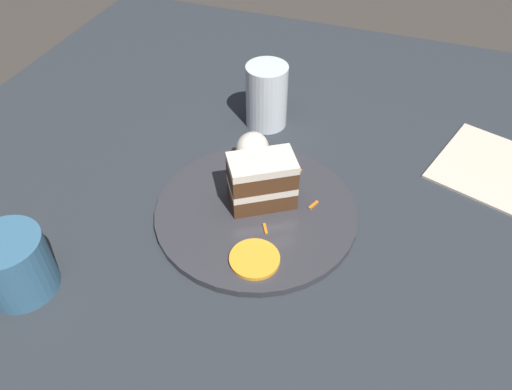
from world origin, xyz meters
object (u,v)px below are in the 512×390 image
plate (256,211)px  cake_slice (262,181)px  menu_card (496,170)px  drinking_glass (267,100)px  cream_dollop (252,148)px  orange_garnish (255,259)px  coffee_mug (14,263)px

plate → cake_slice: 0.05m
menu_card → plate: bearing=-127.8°
drinking_glass → menu_card: (0.00, -0.40, -0.05)m
drinking_glass → cream_dollop: bearing=-171.8°
cake_slice → orange_garnish: bearing=162.1°
plate → orange_garnish: size_ratio=4.37×
cream_dollop → cake_slice: bearing=-150.9°
plate → coffee_mug: bearing=133.3°
cake_slice → menu_card: (0.21, -0.34, -0.05)m
plate → coffee_mug: size_ratio=3.36×
drinking_glass → plate: bearing=-164.7°
plate → menu_card: (0.23, -0.34, -0.00)m
coffee_mug → drinking_glass: bearing=-21.5°
cream_dollop → orange_garnish: size_ratio=0.85×
drinking_glass → menu_card: bearing=-89.7°
cake_slice → drinking_glass: bearing=-15.2°
menu_card → cake_slice: bearing=-129.8°
cream_dollop → menu_card: cream_dollop is taller
cream_dollop → drinking_glass: bearing=8.2°
plate → cake_slice: (0.02, -0.00, 0.05)m
plate → cake_slice: cake_slice is taller
plate → cream_dollop: cream_dollop is taller
coffee_mug → cream_dollop: bearing=-30.8°
cream_dollop → coffee_mug: size_ratio=0.66×
orange_garnish → coffee_mug: (-0.13, 0.27, 0.03)m
cream_dollop → drinking_glass: (0.12, 0.02, 0.01)m
coffee_mug → menu_card: coffee_mug is taller
plate → menu_card: bearing=-56.0°
orange_garnish → drinking_glass: bearing=16.3°
coffee_mug → orange_garnish: bearing=-63.8°
plate → cake_slice: size_ratio=2.71×
coffee_mug → menu_card: 0.74m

